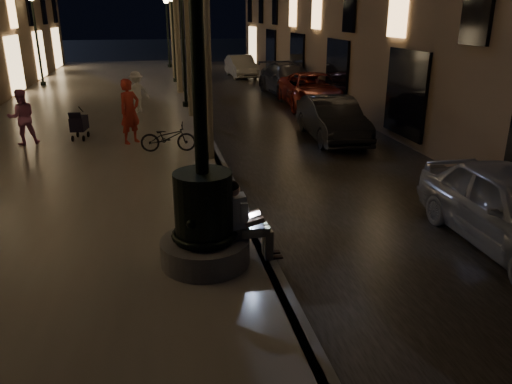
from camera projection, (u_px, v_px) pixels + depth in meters
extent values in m
plane|color=black|center=(196.00, 115.00, 20.17)|extent=(120.00, 120.00, 0.00)
cube|color=black|center=(268.00, 112.00, 20.74)|extent=(6.00, 45.00, 0.02)
cube|color=slate|center=(92.00, 117.00, 19.38)|extent=(8.00, 45.00, 0.20)
cube|color=#59595B|center=(195.00, 113.00, 20.14)|extent=(0.25, 45.00, 0.20)
cylinder|color=#59595B|center=(205.00, 251.00, 7.88)|extent=(1.40, 1.40, 0.40)
cylinder|color=black|center=(204.00, 207.00, 7.62)|extent=(0.90, 0.90, 1.10)
torus|color=black|center=(205.00, 234.00, 7.78)|extent=(1.04, 1.04, 0.10)
torus|color=black|center=(203.00, 182.00, 7.49)|extent=(0.89, 0.89, 0.09)
cylinder|color=black|center=(198.00, 62.00, 6.89)|extent=(0.20, 0.20, 3.20)
cube|color=gray|center=(239.00, 231.00, 7.88)|extent=(0.36, 0.24, 0.18)
cube|color=silver|center=(235.00, 212.00, 7.76)|extent=(0.45, 0.26, 0.57)
sphere|color=tan|center=(233.00, 190.00, 7.63)|extent=(0.21, 0.21, 0.21)
sphere|color=black|center=(232.00, 187.00, 7.61)|extent=(0.21, 0.21, 0.21)
cube|color=gray|center=(255.00, 232.00, 7.85)|extent=(0.46, 0.13, 0.14)
cube|color=gray|center=(253.00, 228.00, 8.01)|extent=(0.46, 0.13, 0.14)
cube|color=gray|center=(269.00, 245.00, 7.97)|extent=(0.13, 0.12, 0.49)
cube|color=gray|center=(266.00, 240.00, 8.14)|extent=(0.13, 0.12, 0.49)
cube|color=black|center=(275.00, 257.00, 8.07)|extent=(0.26, 0.10, 0.03)
cube|color=black|center=(272.00, 252.00, 8.23)|extent=(0.26, 0.10, 0.03)
cube|color=black|center=(255.00, 225.00, 7.91)|extent=(0.24, 0.33, 0.02)
cube|color=black|center=(245.00, 220.00, 7.84)|extent=(0.09, 0.33, 0.21)
cube|color=#AACCF3|center=(246.00, 220.00, 7.84)|extent=(0.06, 0.30, 0.18)
cylinder|color=#6B604C|center=(206.00, 64.00, 12.76)|extent=(0.28, 0.28, 5.00)
cylinder|color=#6B604C|center=(189.00, 47.00, 18.28)|extent=(0.28, 0.28, 5.10)
cylinder|color=#6B604C|center=(178.00, 41.00, 23.82)|extent=(0.28, 0.28, 4.90)
cylinder|color=#6B604C|center=(173.00, 32.00, 29.30)|extent=(0.28, 0.28, 5.20)
cylinder|color=black|center=(207.00, 154.00, 13.57)|extent=(0.28, 0.28, 0.20)
cylinder|color=black|center=(205.00, 76.00, 12.85)|extent=(0.12, 0.12, 4.40)
cylinder|color=black|center=(186.00, 104.00, 20.93)|extent=(0.28, 0.28, 0.20)
cylinder|color=black|center=(183.00, 52.00, 20.22)|extent=(0.12, 0.12, 4.40)
cylinder|color=black|center=(176.00, 80.00, 28.30)|extent=(0.28, 0.28, 0.20)
cylinder|color=black|center=(174.00, 41.00, 27.58)|extent=(0.12, 0.12, 4.40)
cylinder|color=black|center=(170.00, 66.00, 35.66)|extent=(0.28, 0.28, 0.20)
cylinder|color=black|center=(168.00, 35.00, 34.95)|extent=(0.12, 0.12, 4.40)
sphere|color=#FFD88C|center=(166.00, 1.00, 34.18)|extent=(0.36, 0.36, 0.36)
cylinder|color=black|center=(43.00, 83.00, 26.95)|extent=(0.28, 0.28, 0.20)
cylinder|color=black|center=(37.00, 43.00, 26.23)|extent=(0.12, 0.12, 4.40)
cube|color=black|center=(79.00, 123.00, 15.41)|extent=(0.51, 0.74, 0.41)
cube|color=black|center=(75.00, 117.00, 15.02)|extent=(0.39, 0.21, 0.27)
cylinder|color=black|center=(73.00, 139.00, 15.29)|extent=(0.06, 0.19, 0.18)
cylinder|color=black|center=(84.00, 138.00, 15.31)|extent=(0.06, 0.19, 0.18)
cylinder|color=black|center=(78.00, 134.00, 15.81)|extent=(0.06, 0.19, 0.18)
cylinder|color=black|center=(88.00, 134.00, 15.82)|extent=(0.06, 0.19, 0.18)
cylinder|color=black|center=(81.00, 109.00, 15.63)|extent=(0.09, 0.41, 0.25)
imported|color=black|center=(332.00, 119.00, 16.14)|extent=(1.65, 4.22, 1.37)
imported|color=maroon|center=(313.00, 90.00, 21.71)|extent=(2.77, 5.36, 1.45)
imported|color=#323137|center=(289.00, 80.00, 24.78)|extent=(2.43, 5.31, 1.51)
imported|color=#ACABA6|center=(241.00, 66.00, 31.74)|extent=(1.58, 4.15, 1.35)
imported|color=#B02E23|center=(130.00, 111.00, 14.85)|extent=(0.83, 0.80, 1.92)
imported|color=#C7699A|center=(22.00, 117.00, 14.75)|extent=(0.95, 0.84, 1.64)
imported|color=white|center=(137.00, 92.00, 19.48)|extent=(1.16, 0.90, 1.58)
imported|color=black|center=(168.00, 137.00, 14.11)|extent=(1.60, 0.70, 0.81)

